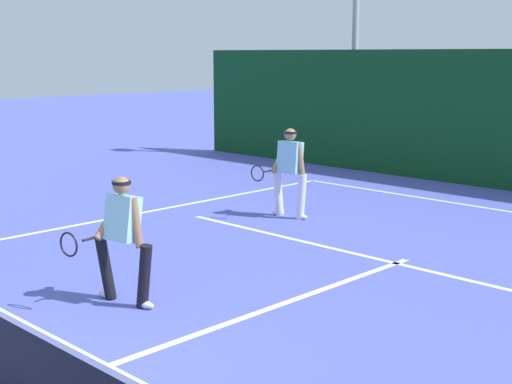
# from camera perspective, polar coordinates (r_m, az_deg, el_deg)

# --- Properties ---
(court_line_service) EXTENTS (8.64, 0.10, 0.01)m
(court_line_service) POSITION_cam_1_polar(r_m,az_deg,el_deg) (10.59, 10.90, -5.50)
(court_line_service) COLOR white
(court_line_service) RESTS_ON ground_plane
(court_line_centre) EXTENTS (0.10, 6.40, 0.01)m
(court_line_centre) POSITION_cam_1_polar(r_m,az_deg,el_deg) (8.41, -0.48, -9.64)
(court_line_centre) COLOR white
(court_line_centre) RESTS_ON ground_plane
(player_near) EXTENTS (0.92, 0.87, 1.54)m
(player_near) POSITION_cam_1_polar(r_m,az_deg,el_deg) (8.71, -10.45, -3.34)
(player_near) COLOR black
(player_near) RESTS_ON ground_plane
(player_far) EXTENTS (0.78, 0.86, 1.63)m
(player_far) POSITION_cam_1_polar(r_m,az_deg,el_deg) (13.14, 2.63, 1.84)
(player_far) COLOR silver
(player_far) RESTS_ON ground_plane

